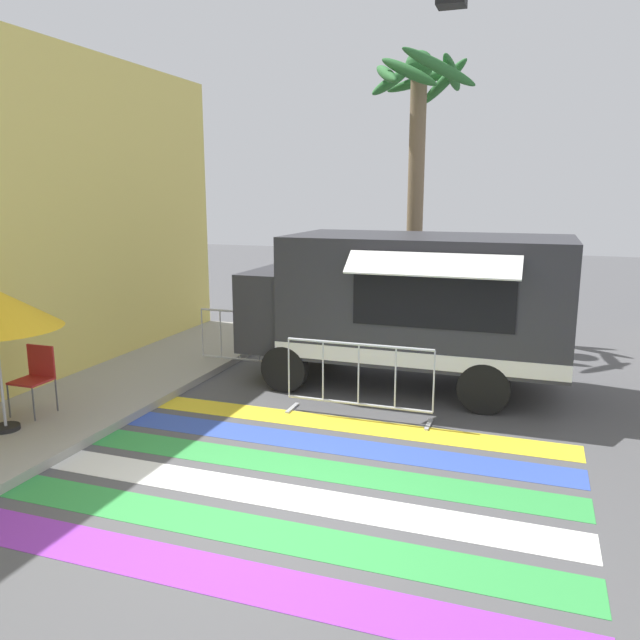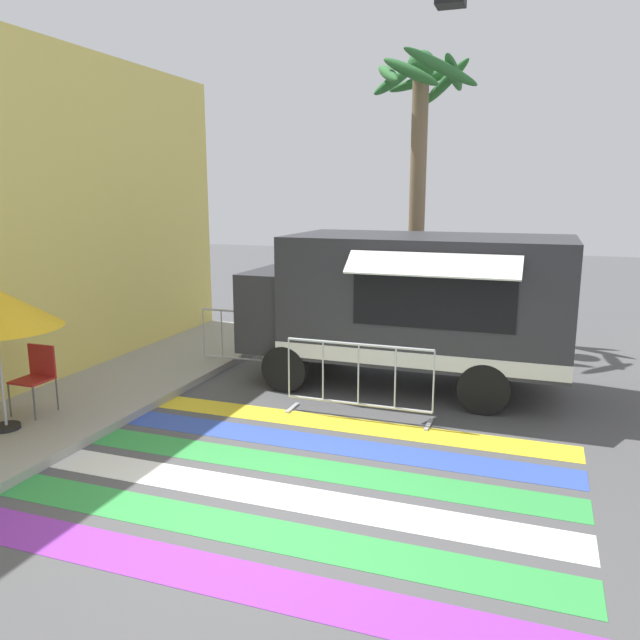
# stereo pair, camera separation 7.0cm
# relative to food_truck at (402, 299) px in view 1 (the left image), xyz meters

# --- Properties ---
(ground_plane) EXTENTS (60.00, 60.00, 0.00)m
(ground_plane) POSITION_rel_food_truck_xyz_m (-0.34, -4.82, -1.49)
(ground_plane) COLOR #4C4C4F
(crosswalk_painted) EXTENTS (6.40, 4.36, 0.01)m
(crosswalk_painted) POSITION_rel_food_truck_xyz_m (-0.34, -4.10, -1.49)
(crosswalk_painted) COLOR purple
(crosswalk_painted) RESTS_ON ground_plane
(food_truck) EXTENTS (5.37, 2.74, 2.57)m
(food_truck) POSITION_rel_food_truck_xyz_m (0.00, 0.00, 0.00)
(food_truck) COLOR #2D2D33
(food_truck) RESTS_ON ground_plane
(traffic_signal_pole) EXTENTS (3.91, 0.29, 6.66)m
(traffic_signal_pole) POSITION_rel_food_truck_xyz_m (2.83, -2.77, 3.26)
(traffic_signal_pole) COLOR #515456
(traffic_signal_pole) RESTS_ON ground_plane
(folding_chair) EXTENTS (0.47, 0.47, 0.98)m
(folding_chair) POSITION_rel_food_truck_xyz_m (-4.60, -3.49, -0.77)
(folding_chair) COLOR #4C4C51
(folding_chair) RESTS_ON sidewalk_left
(barricade_front) EXTENTS (2.22, 0.44, 1.13)m
(barricade_front) POSITION_rel_food_truck_xyz_m (-0.24, -1.84, -0.92)
(barricade_front) COLOR #B7BABF
(barricade_front) RESTS_ON ground_plane
(barricade_side) EXTENTS (1.60, 0.44, 1.13)m
(barricade_side) POSITION_rel_food_truck_xyz_m (-3.02, -0.13, -0.94)
(barricade_side) COLOR #B7BABF
(barricade_side) RESTS_ON ground_plane
(palm_tree) EXTENTS (2.39, 2.44, 6.20)m
(palm_tree) POSITION_rel_food_truck_xyz_m (-0.49, 3.60, 2.93)
(palm_tree) COLOR #7A664C
(palm_tree) RESTS_ON ground_plane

